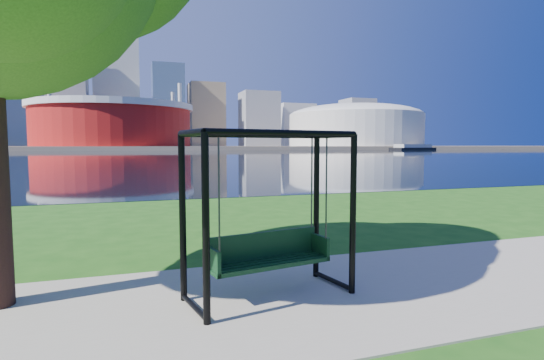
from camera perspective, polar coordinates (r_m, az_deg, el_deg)
name	(u,v)px	position (r m, az deg, el deg)	size (l,w,h in m)	color
ground	(262,290)	(7.06, -1.33, -14.56)	(900.00, 900.00, 0.00)	#1E5114
path	(272,300)	(6.61, 0.00, -15.79)	(120.00, 4.00, 0.03)	#9E937F
river	(139,155)	(108.41, -17.50, 3.21)	(900.00, 180.00, 0.02)	black
far_bank	(133,148)	(312.38, -18.20, 4.17)	(900.00, 228.00, 2.00)	#937F60
stadium	(113,123)	(241.80, -20.56, 7.18)	(83.00, 83.00, 32.00)	maroon
arena	(355,124)	(277.86, 11.14, 7.36)	(84.00, 84.00, 26.56)	beige
skyline	(125,99)	(327.50, -19.13, 10.28)	(392.00, 66.00, 96.50)	gray
swing	(269,218)	(6.42, -0.43, -5.16)	(2.64, 1.51, 2.54)	black
barge	(413,147)	(240.02, 18.44, 4.19)	(31.54, 16.95, 3.05)	black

